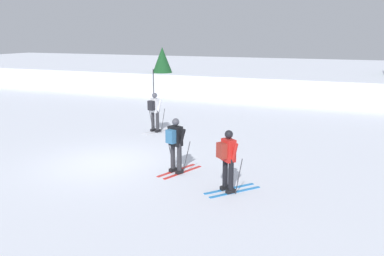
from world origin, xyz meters
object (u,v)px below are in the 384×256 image
object	(u,v)px
skier_red	(228,158)
conifer_far_left	(162,67)
trail_marker_pole	(154,87)
skier_black	(175,143)
skier_white	(155,110)

from	to	relation	value
skier_red	conifer_far_left	size ratio (longest dim) A/B	0.52
trail_marker_pole	skier_red	bearing A→B (deg)	-54.90
skier_black	skier_red	distance (m)	2.08
skier_white	conifer_far_left	xyz separation A→B (m)	(-4.42, 9.92, 0.94)
skier_red	trail_marker_pole	xyz separation A→B (m)	(-8.06, 11.47, 0.10)
trail_marker_pole	skier_black	bearing A→B (deg)	-59.85
trail_marker_pole	conifer_far_left	xyz separation A→B (m)	(-1.23, 3.77, 0.84)
skier_black	conifer_far_left	xyz separation A→B (m)	(-7.39, 14.38, 0.94)
skier_black	skier_red	bearing A→B (deg)	-24.40
skier_red	trail_marker_pole	size ratio (longest dim) A/B	0.81
skier_black	skier_red	size ratio (longest dim) A/B	1.00
skier_red	skier_white	world-z (taller)	same
skier_white	trail_marker_pole	bearing A→B (deg)	117.45
skier_white	trail_marker_pole	xyz separation A→B (m)	(-3.20, 6.15, 0.10)
skier_white	skier_black	bearing A→B (deg)	-56.34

